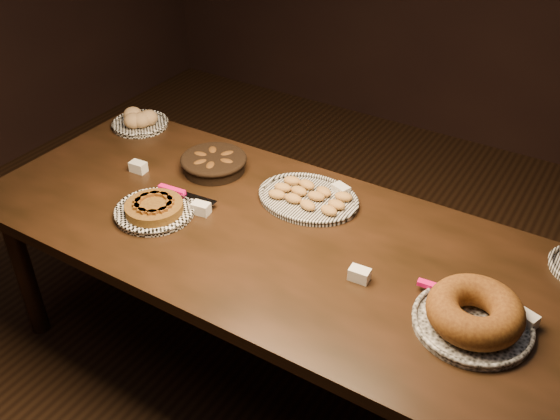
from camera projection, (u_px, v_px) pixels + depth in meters
The scene contains 8 objects.
ground at pixel (277, 369), 2.75m from camera, with size 5.00×5.00×0.00m, color black.
buffet_table at pixel (276, 249), 2.36m from camera, with size 2.40×1.00×0.75m.
apple_tart_plate at pixel (155, 209), 2.41m from camera, with size 0.34×0.32×0.06m.
madeleine_platter at pixel (308, 197), 2.48m from camera, with size 0.41×0.34×0.05m.
bundt_cake_plate at pixel (474, 314), 1.90m from camera, with size 0.40×0.37×0.11m.
croissant_basket at pixel (214, 162), 2.66m from camera, with size 0.32×0.32×0.07m.
bread_roll_plate at pixel (139, 121), 3.00m from camera, with size 0.27×0.27×0.08m.
tent_cards at pixel (299, 225), 2.32m from camera, with size 1.72×0.49×0.04m.
Camera 1 is at (0.99, -1.56, 2.15)m, focal length 40.00 mm.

